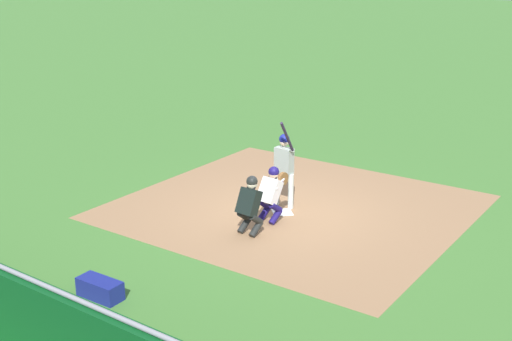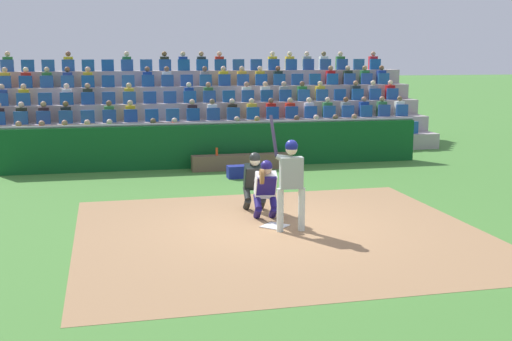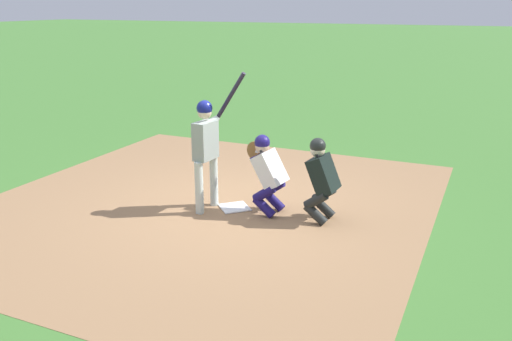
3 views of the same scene
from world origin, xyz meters
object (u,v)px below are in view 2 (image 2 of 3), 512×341
at_px(home_plate_umpire, 254,178).
at_px(equipment_duffel_bag, 242,172).
at_px(catcher_crouching, 265,186).
at_px(water_bottle_on_bench, 217,152).
at_px(home_plate_marker, 275,226).
at_px(dugout_bench, 241,162).
at_px(batter_at_plate, 291,175).

height_order(home_plate_umpire, equipment_duffel_bag, home_plate_umpire).
relative_size(catcher_crouching, water_bottle_on_bench, 5.64).
bearing_deg(home_plate_marker, dugout_bench, -95.19).
distance_m(catcher_crouching, home_plate_umpire, 0.85).
xyz_separation_m(water_bottle_on_bench, equipment_duffel_bag, (-0.50, 1.24, -0.38)).
bearing_deg(dugout_bench, batter_at_plate, 86.83).
bearing_deg(home_plate_marker, batter_at_plate, 119.40).
bearing_deg(batter_at_plate, equipment_duffel_bag, -91.75).
xyz_separation_m(batter_at_plate, catcher_crouching, (0.27, -0.90, -0.38)).
distance_m(batter_at_plate, catcher_crouching, 1.02).
distance_m(home_plate_marker, water_bottle_on_bench, 6.38).
distance_m(home_plate_umpire, dugout_bench, 5.04).
xyz_separation_m(home_plate_umpire, water_bottle_on_bench, (0.03, -4.96, -0.15)).
relative_size(home_plate_umpire, equipment_duffel_bag, 1.57).
bearing_deg(equipment_duffel_bag, dugout_bench, -101.33).
xyz_separation_m(catcher_crouching, equipment_duffel_bag, (-0.44, -4.58, -0.54)).
bearing_deg(home_plate_marker, equipment_duffel_bag, -94.17).
bearing_deg(dugout_bench, catcher_crouching, 83.70).
height_order(dugout_bench, water_bottle_on_bench, water_bottle_on_bench).
xyz_separation_m(home_plate_umpire, dugout_bench, (-0.68, -4.97, -0.48)).
bearing_deg(catcher_crouching, water_bottle_on_bench, -89.34).
xyz_separation_m(home_plate_marker, catcher_crouching, (0.06, -0.54, 0.69)).
xyz_separation_m(dugout_bench, equipment_duffel_bag, (0.21, 1.25, -0.05)).
bearing_deg(equipment_duffel_bag, batter_at_plate, 86.26).
bearing_deg(water_bottle_on_bench, home_plate_umpire, 90.33).
height_order(home_plate_marker, catcher_crouching, catcher_crouching).
distance_m(dugout_bench, equipment_duffel_bag, 1.27).
bearing_deg(home_plate_umpire, water_bottle_on_bench, -89.67).
relative_size(home_plate_umpire, water_bottle_on_bench, 5.78).
bearing_deg(equipment_duffel_bag, home_plate_marker, 83.83).
bearing_deg(home_plate_umpire, dugout_bench, -97.80).
xyz_separation_m(home_plate_marker, batter_at_plate, (-0.21, 0.37, 1.07)).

